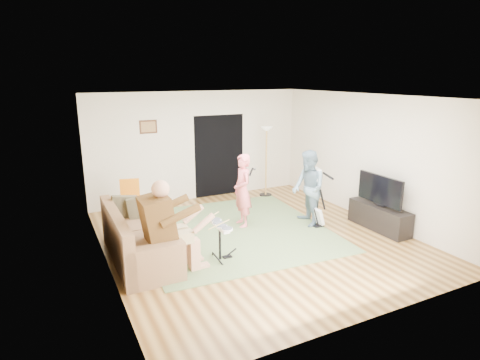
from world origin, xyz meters
name	(u,v)px	position (x,y,z in m)	size (l,w,h in m)	color
floor	(256,238)	(0.00, 0.00, 0.00)	(6.00, 6.00, 0.00)	brown
walls	(257,171)	(0.00, 0.00, 1.35)	(5.50, 6.00, 2.70)	beige
ceiling	(257,97)	(0.00, 0.00, 2.70)	(6.00, 6.00, 0.00)	white
window_blinds	(100,174)	(-2.74, 0.20, 1.55)	(2.05, 2.05, 0.00)	olive
doorway	(219,156)	(0.55, 2.99, 1.05)	(2.10, 2.10, 0.00)	black
picture_frame	(148,127)	(-1.25, 2.99, 1.90)	(0.42, 0.03, 0.32)	#3F2314
area_rug	(233,230)	(-0.22, 0.55, 0.01)	(3.63, 3.77, 0.02)	#587044
sofa	(135,244)	(-2.30, 0.10, 0.30)	(0.91, 2.22, 0.90)	#896444
drummer	(171,236)	(-1.85, -0.55, 0.60)	(0.99, 0.56, 1.53)	brown
drum_kit	(220,244)	(-1.00, -0.55, 0.29)	(0.36, 0.65, 0.67)	black
singer	(242,191)	(0.08, 0.73, 0.76)	(0.56, 0.37, 1.53)	#F96C77
microphone	(251,172)	(0.28, 0.73, 1.14)	(0.06, 0.06, 0.24)	black
guitarist	(308,188)	(1.32, 0.17, 0.79)	(0.77, 0.60, 1.59)	slate
guitar_held	(317,174)	(1.52, 0.17, 1.08)	(0.12, 0.60, 0.26)	white
guitar_spare	(318,216)	(1.46, -0.04, 0.23)	(0.29, 0.26, 0.80)	black
torchiere_lamp	(266,149)	(1.61, 2.40, 1.24)	(0.32, 0.32, 1.80)	black
dining_chair	(131,210)	(-2.02, 1.75, 0.35)	(0.50, 0.52, 0.98)	#CBBA84
tv_cabinet	(379,217)	(2.50, -0.69, 0.25)	(0.40, 1.40, 0.50)	black
television	(380,189)	(2.45, -0.69, 0.85)	(0.06, 1.12, 0.58)	black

